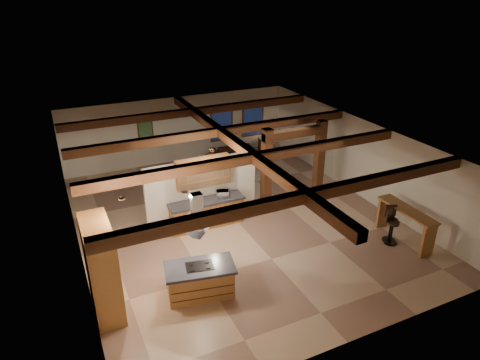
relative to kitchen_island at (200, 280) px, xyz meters
The scene contains 22 objects.
ground 3.90m from the kitchen_island, 51.70° to the left, with size 12.00×12.00×0.00m, color tan.
room_walls 4.10m from the kitchen_island, 51.70° to the left, with size 12.00×12.00×12.00m.
ceiling_beams 4.51m from the kitchen_island, 51.70° to the left, with size 10.00×12.00×0.28m.
timber_posts 6.19m from the kitchen_island, 35.83° to the left, with size 2.50×0.30×2.90m.
partition_wall 3.86m from the kitchen_island, 68.42° to the left, with size 3.80×0.18×2.20m, color beige.
pantry_cabinet 2.43m from the kitchen_island, 169.07° to the left, with size 0.67×1.60×2.40m.
back_counter 3.44m from the kitchen_island, 66.03° to the left, with size 2.50×0.66×0.94m.
upper_display_cabinet 3.89m from the kitchen_island, 67.32° to the left, with size 1.80×0.36×0.95m.
range_hood 1.34m from the kitchen_island, 135.00° to the right, with size 1.10×1.10×1.40m.
back_windows 10.42m from the kitchen_island, 59.90° to the left, with size 2.70×0.07×1.70m.
framed_art 9.11m from the kitchen_island, 84.28° to the left, with size 0.65×0.05×0.85m.
recessed_cans 2.67m from the kitchen_island, 96.93° to the left, with size 3.16×2.46×0.03m.
kitchen_island is the anchor object (origin of this frame).
dining_table 5.91m from the kitchen_island, 67.59° to the left, with size 1.78×0.99×0.62m, color #3F1C0F.
sofa 9.75m from the kitchen_island, 61.13° to the left, with size 1.91×0.75×0.56m, color black.
microwave 3.76m from the kitchen_island, 57.96° to the left, with size 0.39×0.26×0.21m, color #B7B7BC.
bar_counter 6.61m from the kitchen_island, ahead, with size 0.56×2.10×1.10m.
side_table 10.66m from the kitchen_island, 53.11° to the left, with size 0.48×0.48×0.60m, color #432210.
table_lamp 10.66m from the kitchen_island, 53.11° to the left, with size 0.25×0.25×0.30m.
bar_stool_a 6.12m from the kitchen_island, ahead, with size 0.42×0.44×1.14m.
bar_stool_b 6.21m from the kitchen_island, ahead, with size 0.44×0.45×1.16m.
dining_chairs 5.91m from the kitchen_island, 67.59° to the left, with size 2.55×2.55×1.28m.
Camera 1 is at (-5.23, -11.45, 7.33)m, focal length 32.00 mm.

